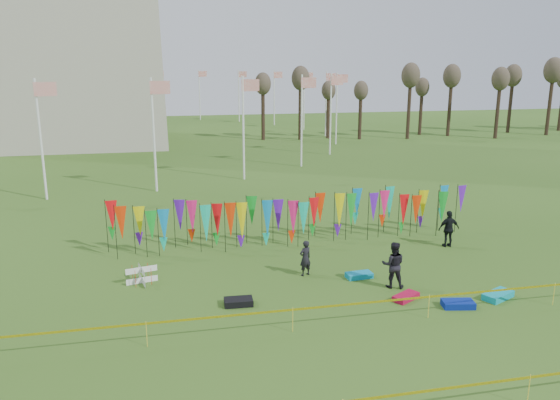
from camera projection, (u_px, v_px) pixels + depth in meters
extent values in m
plane|color=#2E5217|center=(337.00, 305.00, 20.68)|extent=(160.00, 160.00, 0.00)
cylinder|color=silver|center=(326.00, 104.00, 68.08)|extent=(0.16, 0.16, 8.00)
plane|color=red|center=(331.00, 77.00, 67.40)|extent=(1.40, 0.00, 1.40)
cylinder|color=silver|center=(304.00, 100.00, 74.76)|extent=(0.16, 0.16, 8.00)
plane|color=red|center=(309.00, 76.00, 74.08)|extent=(1.40, 0.00, 1.40)
cylinder|color=silver|center=(274.00, 98.00, 80.59)|extent=(0.16, 0.16, 8.00)
plane|color=red|center=(278.00, 75.00, 79.91)|extent=(1.40, 0.00, 1.40)
cylinder|color=silver|center=(239.00, 96.00, 85.19)|extent=(0.16, 0.16, 8.00)
plane|color=red|center=(242.00, 74.00, 84.51)|extent=(1.40, 0.00, 1.40)
cylinder|color=silver|center=(200.00, 95.00, 88.22)|extent=(0.16, 0.16, 8.00)
plane|color=red|center=(203.00, 74.00, 87.54)|extent=(1.40, 0.00, 1.40)
cylinder|color=silver|center=(157.00, 94.00, 89.50)|extent=(0.16, 0.16, 8.00)
plane|color=red|center=(160.00, 74.00, 88.82)|extent=(1.40, 0.00, 1.40)
cylinder|color=silver|center=(112.00, 95.00, 88.93)|extent=(0.16, 0.16, 8.00)
plane|color=red|center=(114.00, 74.00, 88.25)|extent=(1.40, 0.00, 1.40)
cylinder|color=silver|center=(64.00, 95.00, 86.54)|extent=(0.16, 0.16, 8.00)
plane|color=red|center=(66.00, 74.00, 85.86)|extent=(1.40, 0.00, 1.40)
cylinder|color=silver|center=(13.00, 97.00, 82.51)|extent=(0.16, 0.16, 8.00)
plane|color=red|center=(15.00, 75.00, 81.83)|extent=(1.40, 0.00, 1.40)
cylinder|color=silver|center=(41.00, 140.00, 35.82)|extent=(0.16, 0.16, 8.00)
plane|color=red|center=(45.00, 89.00, 35.14)|extent=(1.40, 0.00, 1.40)
cylinder|color=silver|center=(154.00, 136.00, 38.20)|extent=(0.16, 0.16, 8.00)
plane|color=red|center=(160.00, 88.00, 37.52)|extent=(1.40, 0.00, 1.40)
cylinder|color=silver|center=(243.00, 129.00, 42.23)|extent=(0.16, 0.16, 8.00)
plane|color=red|center=(250.00, 85.00, 41.55)|extent=(1.40, 0.00, 1.40)
cylinder|color=silver|center=(302.00, 121.00, 47.63)|extent=(0.16, 0.16, 8.00)
plane|color=red|center=(309.00, 83.00, 46.95)|extent=(1.40, 0.00, 1.40)
cylinder|color=silver|center=(331.00, 115.00, 54.04)|extent=(0.16, 0.16, 8.00)
plane|color=red|center=(337.00, 80.00, 53.36)|extent=(1.40, 0.00, 1.40)
cylinder|color=silver|center=(337.00, 109.00, 61.01)|extent=(0.16, 0.16, 8.00)
plane|color=red|center=(343.00, 79.00, 60.33)|extent=(1.40, 0.00, 1.40)
cylinder|color=black|center=(106.00, 231.00, 25.79)|extent=(0.03, 0.03, 2.44)
cone|color=red|center=(111.00, 223.00, 25.77)|extent=(0.64, 0.64, 1.60)
cylinder|color=black|center=(119.00, 230.00, 25.92)|extent=(0.03, 0.03, 2.44)
cone|color=red|center=(125.00, 223.00, 25.89)|extent=(0.64, 0.64, 1.60)
cylinder|color=black|center=(133.00, 229.00, 26.04)|extent=(0.03, 0.03, 2.44)
cone|color=yellow|center=(138.00, 222.00, 26.02)|extent=(0.64, 0.64, 1.60)
cylinder|color=black|center=(146.00, 228.00, 26.17)|extent=(0.03, 0.03, 2.44)
cone|color=#119D26|center=(152.00, 221.00, 26.15)|extent=(0.64, 0.64, 1.60)
cylinder|color=black|center=(159.00, 227.00, 26.30)|extent=(0.03, 0.03, 2.44)
cone|color=#0B7EC2|center=(165.00, 220.00, 26.27)|extent=(0.64, 0.64, 1.60)
cylinder|color=black|center=(172.00, 227.00, 26.42)|extent=(0.03, 0.03, 2.44)
cone|color=#5A14B4|center=(178.00, 220.00, 26.40)|extent=(0.64, 0.64, 1.60)
cylinder|color=black|center=(185.00, 226.00, 26.55)|extent=(0.03, 0.03, 2.44)
cone|color=#ED1A6C|center=(191.00, 219.00, 26.53)|extent=(0.64, 0.64, 1.60)
cylinder|color=black|center=(198.00, 225.00, 26.68)|extent=(0.03, 0.03, 2.44)
cone|color=#0CB891|center=(204.00, 218.00, 26.65)|extent=(0.64, 0.64, 1.60)
cylinder|color=black|center=(211.00, 224.00, 26.80)|extent=(0.03, 0.03, 2.44)
cone|color=red|center=(216.00, 217.00, 26.78)|extent=(0.64, 0.64, 1.60)
cylinder|color=black|center=(224.00, 224.00, 26.93)|extent=(0.03, 0.03, 2.44)
cone|color=red|center=(229.00, 217.00, 26.90)|extent=(0.64, 0.64, 1.60)
cylinder|color=black|center=(236.00, 223.00, 27.06)|extent=(0.03, 0.03, 2.44)
cone|color=yellow|center=(242.00, 216.00, 27.03)|extent=(0.64, 0.64, 1.60)
cylinder|color=black|center=(248.00, 222.00, 27.18)|extent=(0.03, 0.03, 2.44)
cone|color=#119D26|center=(254.00, 215.00, 27.16)|extent=(0.64, 0.64, 1.60)
cylinder|color=black|center=(261.00, 221.00, 27.31)|extent=(0.03, 0.03, 2.44)
cone|color=#0B7EC2|center=(266.00, 215.00, 27.28)|extent=(0.64, 0.64, 1.60)
cylinder|color=black|center=(273.00, 221.00, 27.44)|extent=(0.03, 0.03, 2.44)
cone|color=#5A14B4|center=(278.00, 214.00, 27.41)|extent=(0.64, 0.64, 1.60)
cylinder|color=black|center=(285.00, 220.00, 27.56)|extent=(0.03, 0.03, 2.44)
cone|color=#ED1A6C|center=(290.00, 213.00, 27.54)|extent=(0.64, 0.64, 1.60)
cylinder|color=black|center=(297.00, 219.00, 27.69)|extent=(0.03, 0.03, 2.44)
cone|color=#0CB891|center=(302.00, 212.00, 27.66)|extent=(0.64, 0.64, 1.60)
cylinder|color=black|center=(308.00, 219.00, 27.82)|extent=(0.03, 0.03, 2.44)
cone|color=red|center=(314.00, 212.00, 27.79)|extent=(0.64, 0.64, 1.60)
cylinder|color=black|center=(320.00, 218.00, 27.94)|extent=(0.03, 0.03, 2.44)
cone|color=red|center=(326.00, 211.00, 27.92)|extent=(0.64, 0.64, 1.60)
cylinder|color=black|center=(332.00, 217.00, 28.07)|extent=(0.03, 0.03, 2.44)
cone|color=yellow|center=(337.00, 210.00, 28.04)|extent=(0.64, 0.64, 1.60)
cylinder|color=black|center=(343.00, 216.00, 28.20)|extent=(0.03, 0.03, 2.44)
cone|color=#119D26|center=(349.00, 210.00, 28.17)|extent=(0.64, 0.64, 1.60)
cylinder|color=black|center=(355.00, 216.00, 28.32)|extent=(0.03, 0.03, 2.44)
cone|color=#0B7EC2|center=(360.00, 209.00, 28.30)|extent=(0.64, 0.64, 1.60)
cylinder|color=black|center=(366.00, 215.00, 28.45)|extent=(0.03, 0.03, 2.44)
cone|color=#5A14B4|center=(371.00, 208.00, 28.42)|extent=(0.64, 0.64, 1.60)
cylinder|color=black|center=(377.00, 214.00, 28.58)|extent=(0.03, 0.03, 2.44)
cone|color=#ED1A6C|center=(382.00, 208.00, 28.55)|extent=(0.64, 0.64, 1.60)
cylinder|color=black|center=(388.00, 214.00, 28.70)|extent=(0.03, 0.03, 2.44)
cone|color=#0CB891|center=(393.00, 207.00, 28.68)|extent=(0.64, 0.64, 1.60)
cylinder|color=black|center=(399.00, 213.00, 28.83)|extent=(0.03, 0.03, 2.44)
cone|color=red|center=(404.00, 207.00, 28.80)|extent=(0.64, 0.64, 1.60)
cylinder|color=black|center=(410.00, 212.00, 28.96)|extent=(0.03, 0.03, 2.44)
cone|color=red|center=(415.00, 206.00, 28.93)|extent=(0.64, 0.64, 1.60)
cylinder|color=black|center=(421.00, 212.00, 29.08)|extent=(0.03, 0.03, 2.44)
cone|color=yellow|center=(426.00, 205.00, 29.06)|extent=(0.64, 0.64, 1.60)
cylinder|color=black|center=(432.00, 211.00, 29.21)|extent=(0.03, 0.03, 2.44)
cone|color=#119D26|center=(437.00, 205.00, 29.18)|extent=(0.64, 0.64, 1.60)
cylinder|color=black|center=(442.00, 210.00, 29.33)|extent=(0.03, 0.03, 2.44)
cone|color=#0B7EC2|center=(447.00, 204.00, 29.31)|extent=(0.64, 0.64, 1.60)
cylinder|color=black|center=(453.00, 210.00, 29.46)|extent=(0.03, 0.03, 2.44)
cone|color=#5A14B4|center=(458.00, 204.00, 29.44)|extent=(0.64, 0.64, 1.60)
cube|color=#F7EA05|center=(353.00, 304.00, 18.85)|extent=(26.00, 0.01, 0.08)
cylinder|color=yellow|center=(145.00, 334.00, 17.51)|extent=(0.02, 0.02, 0.90)
cylinder|color=yellow|center=(296.00, 319.00, 18.53)|extent=(0.02, 0.02, 0.90)
cylinder|color=yellow|center=(432.00, 306.00, 19.55)|extent=(0.02, 0.02, 0.90)
cylinder|color=yellow|center=(553.00, 294.00, 20.57)|extent=(0.02, 0.02, 0.90)
cube|color=#F7EA05|center=(423.00, 392.00, 13.82)|extent=(26.00, 0.01, 0.08)
cylinder|color=yellow|center=(526.00, 390.00, 14.52)|extent=(0.02, 0.02, 0.90)
cylinder|color=#37271B|center=(269.00, 115.00, 62.85)|extent=(0.44, 0.44, 6.40)
ellipsoid|color=#4A3E31|center=(269.00, 85.00, 62.03)|extent=(1.92, 1.92, 2.56)
cylinder|color=#37271B|center=(303.00, 114.00, 63.67)|extent=(0.44, 0.44, 6.40)
ellipsoid|color=#4A3E31|center=(303.00, 85.00, 62.85)|extent=(1.92, 1.92, 2.56)
cylinder|color=#37271B|center=(336.00, 113.00, 64.48)|extent=(0.44, 0.44, 6.40)
ellipsoid|color=#4A3E31|center=(336.00, 84.00, 63.67)|extent=(1.92, 1.92, 2.56)
cylinder|color=#37271B|center=(368.00, 113.00, 65.30)|extent=(0.44, 0.44, 6.40)
ellipsoid|color=#4A3E31|center=(369.00, 84.00, 64.48)|extent=(1.92, 1.92, 2.56)
cylinder|color=#37271B|center=(399.00, 112.00, 66.11)|extent=(0.44, 0.44, 6.40)
ellipsoid|color=#4A3E31|center=(400.00, 84.00, 65.30)|extent=(1.92, 1.92, 2.56)
cylinder|color=#37271B|center=(429.00, 111.00, 66.93)|extent=(0.44, 0.44, 6.40)
ellipsoid|color=#4A3E31|center=(431.00, 83.00, 66.11)|extent=(1.92, 1.92, 2.56)
cylinder|color=#37271B|center=(459.00, 111.00, 67.74)|extent=(0.44, 0.44, 6.40)
ellipsoid|color=#4A3E31|center=(461.00, 83.00, 66.93)|extent=(1.92, 1.92, 2.56)
cylinder|color=#37271B|center=(488.00, 110.00, 68.56)|extent=(0.44, 0.44, 6.40)
ellipsoid|color=#4A3E31|center=(490.00, 83.00, 67.74)|extent=(1.92, 1.92, 2.56)
cylinder|color=#37271B|center=(516.00, 110.00, 69.37)|extent=(0.44, 0.44, 6.40)
ellipsoid|color=#4A3E31|center=(519.00, 83.00, 68.56)|extent=(1.92, 1.92, 2.56)
cylinder|color=#37271B|center=(543.00, 109.00, 70.19)|extent=(0.44, 0.44, 6.40)
ellipsoid|color=#4A3E31|center=(547.00, 83.00, 69.37)|extent=(1.92, 1.92, 2.56)
cylinder|color=red|center=(133.00, 279.00, 22.27)|extent=(0.02, 0.02, 0.74)
cylinder|color=red|center=(150.00, 277.00, 22.40)|extent=(0.02, 0.02, 0.74)
cylinder|color=red|center=(134.00, 273.00, 22.88)|extent=(0.02, 0.02, 0.74)
cylinder|color=red|center=(150.00, 272.00, 23.01)|extent=(0.02, 0.02, 0.74)
imported|color=black|center=(305.00, 258.00, 23.41)|extent=(0.69, 0.60, 1.57)
imported|color=black|center=(393.00, 265.00, 22.14)|extent=(1.08, 0.85, 1.93)
imported|color=black|center=(449.00, 229.00, 27.09)|extent=(1.10, 0.65, 1.84)
cube|color=#0C8FBD|center=(359.00, 275.00, 23.31)|extent=(1.15, 0.64, 0.22)
cube|color=#092294|center=(458.00, 304.00, 20.49)|extent=(1.27, 0.82, 0.25)
cube|color=#B10B33|center=(406.00, 297.00, 21.16)|extent=(1.24, 1.02, 0.21)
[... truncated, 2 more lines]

